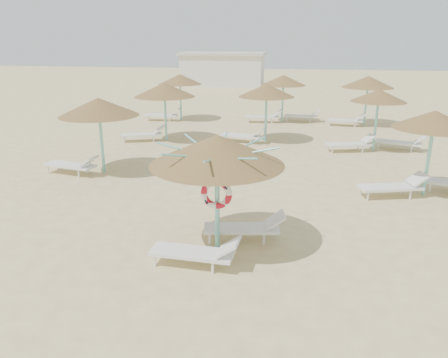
# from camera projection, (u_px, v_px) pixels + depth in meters

# --- Properties ---
(ground) EXTENTS (120.00, 120.00, 0.00)m
(ground) POSITION_uv_depth(u_px,v_px,m) (222.00, 240.00, 10.67)
(ground) COLOR #E0C888
(ground) RESTS_ON ground
(main_palapa) EXTENTS (3.01, 3.01, 2.70)m
(main_palapa) POSITION_uv_depth(u_px,v_px,m) (217.00, 150.00, 9.59)
(main_palapa) COLOR #7BD6D1
(main_palapa) RESTS_ON ground
(lounger_main_a) EXTENTS (1.97, 0.70, 0.70)m
(lounger_main_a) POSITION_uv_depth(u_px,v_px,m) (198.00, 252.00, 9.34)
(lounger_main_a) COLOR white
(lounger_main_a) RESTS_ON ground
(lounger_main_b) EXTENTS (2.02, 0.89, 0.71)m
(lounger_main_b) POSITION_uv_depth(u_px,v_px,m) (247.00, 227.00, 10.56)
(lounger_main_b) COLOR white
(lounger_main_b) RESTS_ON ground
(palapa_field) EXTENTS (19.09, 14.18, 2.72)m
(palapa_field) POSITION_uv_depth(u_px,v_px,m) (291.00, 95.00, 19.14)
(palapa_field) COLOR #7BD6D1
(palapa_field) RESTS_ON ground
(service_hut) EXTENTS (8.40, 4.40, 3.25)m
(service_hut) POSITION_uv_depth(u_px,v_px,m) (223.00, 69.00, 43.92)
(service_hut) COLOR silver
(service_hut) RESTS_ON ground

